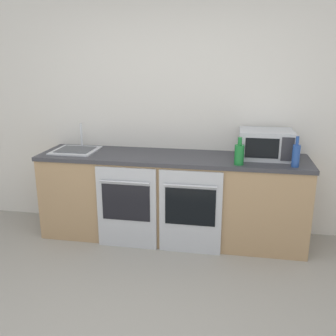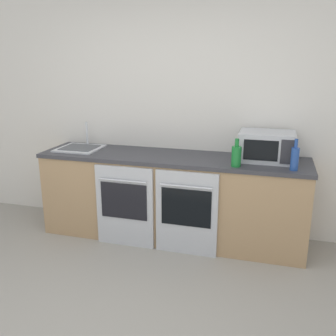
# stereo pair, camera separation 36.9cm
# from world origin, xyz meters

# --- Properties ---
(wall_back) EXTENTS (10.00, 0.06, 2.60)m
(wall_back) POSITION_xyz_m (0.00, 2.11, 1.30)
(wall_back) COLOR silver
(wall_back) RESTS_ON ground_plane
(counter_back) EXTENTS (2.72, 0.65, 0.89)m
(counter_back) POSITION_xyz_m (0.00, 1.77, 0.45)
(counter_back) COLOR tan
(counter_back) RESTS_ON ground_plane
(oven_left) EXTENTS (0.60, 0.06, 0.83)m
(oven_left) POSITION_xyz_m (-0.40, 1.44, 0.42)
(oven_left) COLOR #B7BABF
(oven_left) RESTS_ON ground_plane
(oven_right) EXTENTS (0.60, 0.06, 0.83)m
(oven_right) POSITION_xyz_m (0.24, 1.44, 0.42)
(oven_right) COLOR #B7BABF
(oven_right) RESTS_ON ground_plane
(microwave) EXTENTS (0.51, 0.40, 0.28)m
(microwave) POSITION_xyz_m (0.92, 1.85, 1.03)
(microwave) COLOR #B7BABF
(microwave) RESTS_ON counter_back
(bottle_green) EXTENTS (0.09, 0.09, 0.26)m
(bottle_green) POSITION_xyz_m (0.67, 1.54, 0.99)
(bottle_green) COLOR #19722D
(bottle_green) RESTS_ON counter_back
(bottle_blue) EXTENTS (0.07, 0.07, 0.28)m
(bottle_blue) POSITION_xyz_m (1.17, 1.56, 1.00)
(bottle_blue) COLOR #234793
(bottle_blue) RESTS_ON counter_back
(sink) EXTENTS (0.45, 0.44, 0.27)m
(sink) POSITION_xyz_m (-1.04, 1.79, 0.91)
(sink) COLOR silver
(sink) RESTS_ON counter_back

